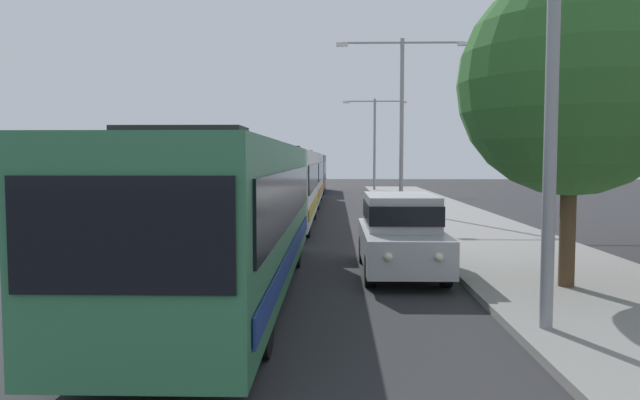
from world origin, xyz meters
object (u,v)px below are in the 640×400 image
(roadside_tree, at_px, (572,84))
(streetlamp_mid, at_px, (402,106))
(bus_fourth_in_line, at_px, (310,172))
(white_suv, at_px, (400,231))
(bus_lead, at_px, (228,213))
(box_truck_oncoming, at_px, (273,171))
(streetlamp_near, at_px, (554,17))
(streetlamp_far, at_px, (375,134))
(bus_middle, at_px, (300,176))
(bus_second_in_line, at_px, (283,185))

(roadside_tree, bearing_deg, streetlamp_mid, 94.77)
(bus_fourth_in_line, xyz_separation_m, white_suv, (3.70, -35.25, -0.66))
(bus_lead, distance_m, streetlamp_mid, 19.41)
(box_truck_oncoming, bearing_deg, roadside_tree, -75.73)
(streetlamp_near, xyz_separation_m, streetlamp_far, (0.00, 41.90, -0.06))
(bus_lead, height_order, box_truck_oncoming, bus_lead)
(bus_fourth_in_line, relative_size, streetlamp_near, 1.37)
(white_suv, bearing_deg, bus_middle, 99.57)
(streetlamp_mid, xyz_separation_m, roadside_tree, (1.49, -17.82, -1.11))
(bus_lead, bearing_deg, streetlamp_far, 82.16)
(bus_lead, relative_size, streetlamp_mid, 1.42)
(box_truck_oncoming, bearing_deg, bus_middle, -78.32)
(bus_lead, bearing_deg, streetlamp_mid, 73.55)
(streetlamp_far, relative_size, roadside_tree, 1.19)
(bus_middle, bearing_deg, streetlamp_near, -78.77)
(bus_lead, height_order, roadside_tree, roadside_tree)
(bus_second_in_line, height_order, bus_middle, same)
(streetlamp_mid, bearing_deg, streetlamp_near, -90.00)
(streetlamp_mid, bearing_deg, bus_second_in_line, -133.16)
(bus_second_in_line, distance_m, bus_middle, 12.00)
(roadside_tree, bearing_deg, box_truck_oncoming, 104.27)
(bus_lead, distance_m, white_suv, 4.56)
(bus_middle, bearing_deg, streetlamp_far, 69.84)
(bus_lead, xyz_separation_m, box_truck_oncoming, (-3.30, 40.50, 0.01))
(bus_middle, relative_size, roadside_tree, 1.94)
(bus_second_in_line, bearing_deg, roadside_tree, -60.28)
(box_truck_oncoming, relative_size, roadside_tree, 1.15)
(white_suv, bearing_deg, box_truck_oncoming, 100.46)
(streetlamp_mid, distance_m, roadside_tree, 17.91)
(streetlamp_far, bearing_deg, streetlamp_mid, -90.00)
(white_suv, distance_m, box_truck_oncoming, 38.56)
(streetlamp_far, bearing_deg, bus_fourth_in_line, -165.44)
(white_suv, height_order, roadside_tree, roadside_tree)
(bus_fourth_in_line, bearing_deg, bus_second_in_line, -90.00)
(bus_lead, distance_m, streetlamp_near, 6.82)
(bus_second_in_line, relative_size, streetlamp_near, 1.41)
(streetlamp_near, bearing_deg, bus_middle, 101.23)
(bus_middle, relative_size, streetlamp_mid, 1.46)
(bus_fourth_in_line, distance_m, streetlamp_near, 40.98)
(box_truck_oncoming, distance_m, roadside_tree, 41.39)
(white_suv, relative_size, streetlamp_far, 0.65)
(roadside_tree, bearing_deg, bus_middle, 105.97)
(bus_fourth_in_line, xyz_separation_m, roadside_tree, (6.88, -37.36, 2.58))
(box_truck_oncoming, relative_size, streetlamp_near, 0.95)
(bus_lead, relative_size, bus_fourth_in_line, 1.15)
(bus_middle, xyz_separation_m, bus_fourth_in_line, (-0.00, 13.30, -0.00))
(bus_lead, relative_size, bus_second_in_line, 1.12)
(streetlamp_near, bearing_deg, box_truck_oncoming, 101.40)
(white_suv, relative_size, box_truck_oncoming, 0.68)
(bus_lead, distance_m, roadside_tree, 7.37)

